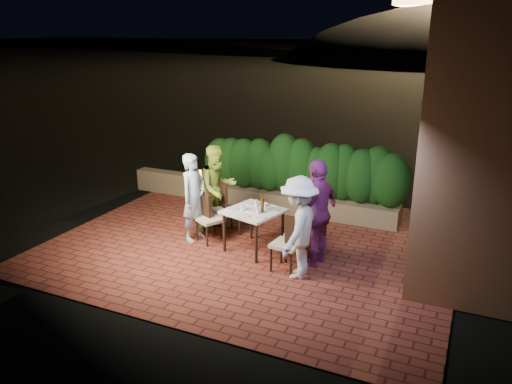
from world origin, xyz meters
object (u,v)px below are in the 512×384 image
Objects in this scene: diner_blue at (194,197)px; parapet_lamp at (199,173)px; chair_right_front at (286,243)px; chair_right_back at (300,231)px; diner_purple at (318,213)px; diner_green at (217,188)px; diner_white at (299,228)px; bowl at (263,204)px; chair_left_back at (226,210)px; beer_bottle at (262,203)px; chair_left_front at (210,218)px; dining_table at (254,230)px.

parapet_lamp is at bearing 35.60° from diner_blue.
chair_right_back is at bearing -91.16° from chair_right_front.
diner_blue is 2.36m from diner_purple.
diner_white is at bearing -88.18° from diner_green.
bowl is at bearing -29.19° from chair_right_back.
chair_left_back is 0.54× the size of diner_purple.
diner_blue is at bearing -167.26° from bowl.
beer_bottle is at bearing 11.51° from chair_left_back.
chair_right_back is 7.18× the size of parapet_lamp.
chair_left_back is 1.03× the size of chair_right_front.
chair_left_back is at bearing -91.67° from diner_purple.
chair_left_back is 2.14m from diner_white.
chair_left_front is at bearing -134.05° from diner_green.
chair_left_back is 2.05m from diner_purple.
beer_bottle reaches higher than dining_table.
diner_purple is at bearing 24.11° from chair_left_back.
chair_right_back is at bearing 28.00° from chair_left_front.
diner_blue is at bearing -7.55° from chair_right_front.
diner_white reaches higher than chair_right_front.
diner_green reaches higher than parapet_lamp.
beer_bottle is 2.02× the size of bowl.
parapet_lamp is at bearing 137.75° from dining_table.
chair_right_front is (1.58, -0.95, -0.02)m from chair_left_back.
chair_right_back is at bearing -0.01° from dining_table.
diner_green is at bearing -121.08° from diner_white.
bowl reaches higher than dining_table.
diner_white is at bearing -33.71° from beer_bottle.
chair_left_back is (-0.79, 0.48, 0.11)m from dining_table.
chair_left_back is 0.59× the size of diner_blue.
chair_left_front is at bearing -9.56° from chair_right_back.
chair_right_front is at bearing -39.70° from parapet_lamp.
diner_blue is (-1.25, -0.28, 0.04)m from bowl.
parapet_lamp is at bearing -33.72° from chair_right_front.
beer_bottle is 0.79m from chair_right_back.
dining_table is at bearing -88.19° from diner_green.
diner_blue is 1.00× the size of diner_white.
chair_left_front reaches higher than parapet_lamp.
dining_table is 1.27m from diner_white.
beer_bottle is 0.20× the size of diner_white.
chair_left_front is 2.09m from diner_purple.
diner_blue is 0.61m from diner_green.
diner_green is at bearing 150.31° from dining_table.
diner_white is (2.24, -0.60, 0.00)m from diner_blue.
beer_bottle is at bearing -83.80° from diner_blue.
diner_green is (-1.03, 0.59, 0.46)m from dining_table.
chair_right_back is at bearing -81.88° from diner_purple.
chair_right_front is 6.68× the size of parapet_lamp.
chair_left_front is (-1.05, 0.02, -0.45)m from beer_bottle.
dining_table is at bearing 7.38° from chair_left_back.
bowl is 1.32m from diner_white.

